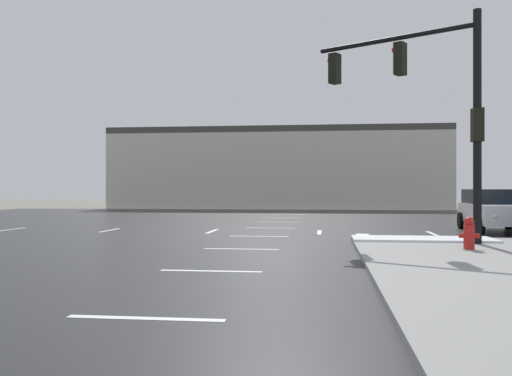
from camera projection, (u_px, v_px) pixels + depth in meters
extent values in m
plane|color=slate|center=(265.00, 232.00, 20.82)|extent=(120.00, 120.00, 0.00)
cube|color=#232326|center=(265.00, 232.00, 20.82)|extent=(44.00, 44.00, 0.02)
cube|color=white|center=(422.00, 239.00, 16.24)|extent=(4.00, 1.60, 0.06)
cube|color=silver|center=(146.00, 318.00, 6.92)|extent=(2.00, 0.15, 0.01)
cube|color=silver|center=(211.00, 271.00, 10.89)|extent=(2.00, 0.15, 0.01)
cube|color=silver|center=(241.00, 249.00, 14.86)|extent=(2.00, 0.15, 0.01)
cube|color=silver|center=(259.00, 236.00, 18.83)|extent=(2.00, 0.15, 0.01)
cube|color=silver|center=(270.00, 228.00, 22.80)|extent=(2.00, 0.15, 0.01)
cube|color=silver|center=(278.00, 222.00, 26.77)|extent=(2.00, 0.15, 0.01)
cube|color=silver|center=(284.00, 218.00, 30.74)|extent=(2.00, 0.15, 0.01)
cube|color=silver|center=(289.00, 214.00, 34.71)|extent=(2.00, 0.15, 0.01)
cube|color=silver|center=(293.00, 212.00, 38.68)|extent=(2.00, 0.15, 0.01)
cube|color=silver|center=(12.00, 229.00, 22.03)|extent=(0.15, 2.00, 0.01)
cube|color=silver|center=(110.00, 230.00, 21.55)|extent=(0.15, 2.00, 0.01)
cube|color=silver|center=(212.00, 231.00, 21.06)|extent=(0.15, 2.00, 0.01)
cube|color=silver|center=(319.00, 232.00, 20.57)|extent=(0.15, 2.00, 0.01)
cube|color=silver|center=(432.00, 233.00, 20.09)|extent=(0.15, 2.00, 0.01)
cube|color=silver|center=(370.00, 243.00, 16.42)|extent=(0.45, 7.00, 0.01)
cylinder|color=black|center=(477.00, 126.00, 15.11)|extent=(0.22, 0.22, 6.32)
cylinder|color=black|center=(392.00, 39.00, 16.63)|extent=(4.26, 2.65, 0.14)
cube|color=black|center=(400.00, 59.00, 16.48)|extent=(0.43, 0.45, 0.95)
sphere|color=red|center=(395.00, 50.00, 16.58)|extent=(0.20, 0.20, 0.20)
cube|color=black|center=(335.00, 69.00, 17.84)|extent=(0.43, 0.45, 0.95)
sphere|color=red|center=(330.00, 61.00, 17.93)|extent=(0.20, 0.20, 0.20)
cube|color=black|center=(477.00, 125.00, 15.11)|extent=(0.28, 0.36, 0.90)
cylinder|color=red|center=(469.00, 237.00, 13.74)|extent=(0.26, 0.26, 0.60)
sphere|color=red|center=(469.00, 222.00, 13.74)|extent=(0.25, 0.25, 0.25)
cylinder|color=red|center=(461.00, 236.00, 13.76)|extent=(0.12, 0.11, 0.11)
cylinder|color=red|center=(477.00, 236.00, 13.72)|extent=(0.12, 0.11, 0.11)
cube|color=beige|center=(279.00, 172.00, 47.54)|extent=(27.29, 8.00, 6.06)
cube|color=#3F3D3A|center=(279.00, 133.00, 47.54)|extent=(27.29, 8.00, 0.50)
cube|color=white|center=(495.00, 214.00, 20.82)|extent=(1.93, 4.55, 0.70)
cube|color=black|center=(491.00, 196.00, 21.49)|extent=(1.73, 2.52, 0.55)
cylinder|color=black|center=(480.00, 225.00, 19.44)|extent=(0.24, 0.67, 0.66)
cylinder|color=black|center=(509.00, 221.00, 22.19)|extent=(0.24, 0.67, 0.66)
cylinder|color=black|center=(461.00, 220.00, 22.47)|extent=(0.24, 0.67, 0.66)
sphere|color=white|center=(495.00, 216.00, 18.73)|extent=(0.18, 0.18, 0.18)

